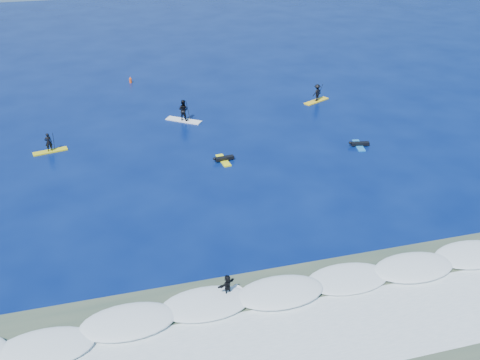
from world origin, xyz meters
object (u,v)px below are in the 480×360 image
object	(u,v)px
sup_paddler_center	(183,112)
wave_surfer	(227,286)
marker_buoy	(130,80)
sup_paddler_right	(317,94)
sup_paddler_left	(49,145)
prone_paddler_far	(359,144)
prone_paddler_near	(224,159)

from	to	relation	value
sup_paddler_center	wave_surfer	world-z (taller)	sup_paddler_center
wave_surfer	sup_paddler_center	bearing A→B (deg)	56.81
marker_buoy	sup_paddler_right	bearing A→B (deg)	-31.30
sup_paddler_left	sup_paddler_center	xyz separation A→B (m)	(11.70, 3.64, 0.29)
wave_surfer	prone_paddler_far	bearing A→B (deg)	16.57
sup_paddler_left	marker_buoy	size ratio (longest dim) A/B	3.92
sup_paddler_center	prone_paddler_near	size ratio (longest dim) A/B	1.45
sup_paddler_right	marker_buoy	world-z (taller)	sup_paddler_right
sup_paddler_right	prone_paddler_near	bearing A→B (deg)	-165.48
prone_paddler_near	marker_buoy	size ratio (longest dim) A/B	3.10
prone_paddler_far	marker_buoy	xyz separation A→B (m)	(-17.08, 21.41, 0.16)
sup_paddler_left	marker_buoy	bearing A→B (deg)	51.69
sup_paddler_right	prone_paddler_far	xyz separation A→B (m)	(-0.54, -10.69, -0.65)
sup_paddler_center	marker_buoy	bearing A→B (deg)	143.89
sup_paddler_center	wave_surfer	bearing A→B (deg)	-57.85
sup_paddler_right	prone_paddler_near	xyz separation A→B (m)	(-12.14, -10.43, -0.66)
sup_paddler_left	sup_paddler_center	bearing A→B (deg)	5.38
prone_paddler_far	marker_buoy	size ratio (longest dim) A/B	3.17
sup_paddler_left	wave_surfer	distance (m)	23.08
prone_paddler_far	sup_paddler_right	bearing A→B (deg)	7.81
sup_paddler_center	sup_paddler_right	world-z (taller)	sup_paddler_center
sup_paddler_right	marker_buoy	bearing A→B (deg)	122.57
sup_paddler_right	wave_surfer	distance (m)	30.38
sup_paddler_left	prone_paddler_far	distance (m)	25.57
prone_paddler_near	wave_surfer	xyz separation A→B (m)	(-3.52, -15.61, 0.60)
prone_paddler_near	prone_paddler_far	distance (m)	11.60
sup_paddler_right	prone_paddler_far	size ratio (longest dim) A/B	1.32
prone_paddler_far	marker_buoy	distance (m)	27.39
prone_paddler_near	marker_buoy	world-z (taller)	marker_buoy
sup_paddler_left	wave_surfer	bearing A→B (deg)	-76.68
sup_paddler_right	wave_surfer	world-z (taller)	sup_paddler_right
marker_buoy	sup_paddler_center	bearing A→B (deg)	-72.60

